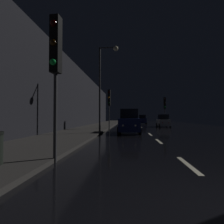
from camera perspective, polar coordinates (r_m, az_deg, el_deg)
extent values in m
cube|color=black|center=(27.64, 8.90, -4.61)|extent=(25.30, 84.00, 0.02)
cube|color=#33302D|center=(27.95, -4.45, -4.42)|extent=(4.40, 84.00, 0.15)
cube|color=black|center=(25.23, -11.61, 4.63)|extent=(0.80, 63.00, 8.36)
cube|color=beige|center=(6.48, 22.21, -14.72)|extent=(0.16, 2.20, 0.01)
cube|color=beige|center=(11.90, 14.10, -8.67)|extent=(0.16, 2.20, 0.01)
cube|color=beige|center=(16.41, 11.57, -6.69)|extent=(0.16, 2.20, 0.01)
cube|color=beige|center=(27.47, 8.93, -4.60)|extent=(0.16, 2.20, 0.01)
cube|color=beige|center=(28.19, 8.83, -4.52)|extent=(0.16, 2.20, 0.01)
cylinder|color=#38383A|center=(6.42, -16.96, -1.64)|extent=(0.12, 0.12, 2.96)
cube|color=black|center=(6.86, -16.79, 19.10)|extent=(0.33, 0.36, 1.90)
sphere|color=black|center=(6.96, -17.45, 24.45)|extent=(0.22, 0.22, 0.22)
sphere|color=black|center=(6.71, -17.50, 19.58)|extent=(0.22, 0.22, 0.22)
sphere|color=#19D84C|center=(6.51, -17.54, 14.37)|extent=(0.22, 0.22, 0.22)
cylinder|color=#38383A|center=(22.37, -0.86, -1.66)|extent=(0.12, 0.12, 2.87)
cube|color=black|center=(22.49, -0.86, 4.43)|extent=(0.34, 0.37, 1.90)
sphere|color=black|center=(22.39, -0.96, 6.09)|extent=(0.22, 0.22, 0.22)
sphere|color=orange|center=(22.32, -0.96, 4.48)|extent=(0.22, 0.22, 0.22)
sphere|color=black|center=(22.26, -0.97, 2.86)|extent=(0.22, 0.22, 0.22)
cylinder|color=#38383A|center=(32.11, 15.82, -1.57)|extent=(0.12, 0.12, 2.85)
cube|color=black|center=(32.20, 15.79, 2.66)|extent=(0.32, 0.36, 1.90)
sphere|color=black|center=(32.07, 15.86, 3.81)|extent=(0.22, 0.22, 0.22)
sphere|color=black|center=(32.02, 15.87, 2.68)|extent=(0.22, 0.22, 0.22)
sphere|color=#19D84C|center=(31.98, 15.88, 1.55)|extent=(0.22, 0.22, 0.22)
cylinder|color=#2D2D30|center=(16.49, -3.76, 6.59)|extent=(0.16, 0.16, 7.64)
cylinder|color=#2D2D30|center=(17.34, -1.32, 19.06)|extent=(1.40, 0.10, 0.10)
sphere|color=beige|center=(17.25, 1.12, 18.82)|extent=(0.44, 0.44, 0.44)
cube|color=#141E51|center=(17.47, 5.26, -3.81)|extent=(1.85, 4.32, 1.13)
cube|color=black|center=(17.61, 5.25, -0.54)|extent=(1.57, 2.16, 0.86)
cylinder|color=black|center=(16.02, 8.54, -5.68)|extent=(0.23, 0.66, 0.66)
cylinder|color=black|center=(16.01, 2.02, -5.69)|extent=(0.23, 0.66, 0.66)
cylinder|color=black|center=(19.03, 7.98, -5.01)|extent=(0.23, 0.66, 0.66)
cylinder|color=black|center=(19.02, 2.50, -5.03)|extent=(0.23, 0.66, 0.66)
sphere|color=white|center=(15.37, 7.19, -4.12)|extent=(0.18, 0.18, 0.18)
sphere|color=white|center=(15.36, 3.38, -4.13)|extent=(0.18, 0.18, 0.18)
sphere|color=red|center=(19.59, 6.72, -3.55)|extent=(0.18, 0.18, 0.18)
sphere|color=red|center=(19.59, 3.74, -3.56)|extent=(0.18, 0.18, 0.18)
cube|color=#141E51|center=(41.07, 9.21, -2.60)|extent=(1.61, 3.76, 0.99)
cube|color=black|center=(40.93, 9.21, -1.39)|extent=(1.37, 1.88, 0.75)
cylinder|color=black|center=(42.35, 8.01, -3.12)|extent=(0.20, 0.57, 0.57)
cylinder|color=black|center=(42.46, 10.14, -3.11)|extent=(0.20, 0.57, 0.57)
cylinder|color=black|center=(39.72, 8.21, -3.23)|extent=(0.20, 0.57, 0.57)
cylinder|color=black|center=(39.83, 10.48, -3.22)|extent=(0.20, 0.57, 0.57)
sphere|color=slate|center=(42.88, 8.44, -2.56)|extent=(0.16, 0.16, 0.16)
sphere|color=slate|center=(42.94, 9.62, -2.55)|extent=(0.16, 0.16, 0.16)
sphere|color=red|center=(39.20, 8.75, -2.66)|extent=(0.16, 0.16, 0.16)
sphere|color=red|center=(39.27, 10.05, -2.65)|extent=(0.16, 0.16, 0.16)
cube|color=silver|center=(29.04, 15.38, -3.10)|extent=(1.54, 3.60, 0.94)
cube|color=black|center=(28.91, 15.42, -1.46)|extent=(1.31, 1.80, 0.72)
cylinder|color=black|center=(30.18, 13.54, -3.78)|extent=(0.19, 0.55, 0.55)
cylinder|color=black|center=(30.44, 16.36, -3.75)|extent=(0.19, 0.55, 0.55)
cylinder|color=black|center=(27.69, 14.31, -3.99)|extent=(0.19, 0.55, 0.55)
cylinder|color=black|center=(27.97, 17.38, -3.94)|extent=(0.19, 0.55, 0.55)
sphere|color=slate|center=(30.71, 14.01, -3.02)|extent=(0.15, 0.15, 0.15)
sphere|color=slate|center=(30.85, 15.57, -3.00)|extent=(0.15, 0.15, 0.15)
sphere|color=red|center=(27.24, 15.17, -3.21)|extent=(0.15, 0.15, 0.15)
sphere|color=red|center=(27.40, 16.92, -3.18)|extent=(0.15, 0.15, 0.15)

